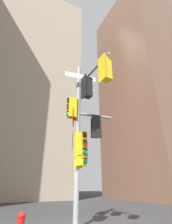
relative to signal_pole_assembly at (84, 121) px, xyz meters
name	(u,v)px	position (x,y,z in m)	size (l,w,h in m)	color
building_tower_right	(148,88)	(17.33, 10.98, 12.65)	(12.26, 12.26, 33.69)	brown
building_mid_block	(21,92)	(-1.84, 22.34, 12.90)	(16.08, 16.08, 34.18)	tan
signal_pole_assembly	(84,121)	(0.00, 0.00, 0.00)	(2.62, 3.11, 7.43)	#9EA0A3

